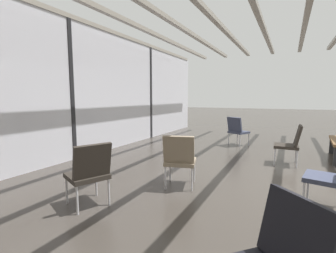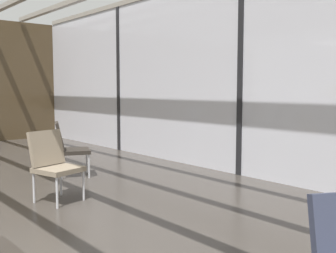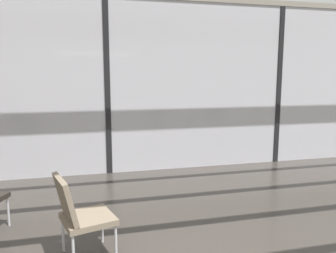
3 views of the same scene
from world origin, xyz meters
name	(u,v)px [view 3 (image 3 of 3)]	position (x,y,z in m)	size (l,w,h in m)	color
glass_curtain_wall	(107,88)	(0.00, 5.20, 1.59)	(14.00, 0.08, 3.19)	silver
window_mullion_1	(107,88)	(0.00, 5.20, 1.59)	(0.10, 0.12, 3.19)	black
window_mullion_2	(278,86)	(3.50, 5.20, 1.59)	(0.10, 0.12, 3.19)	black
parked_airplane	(38,61)	(-1.77, 10.15, 2.26)	(11.81, 4.51, 4.51)	silver
lounge_chair_4	(79,212)	(-0.51, 2.24, 0.49)	(0.64, 0.60, 0.87)	#7F705B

